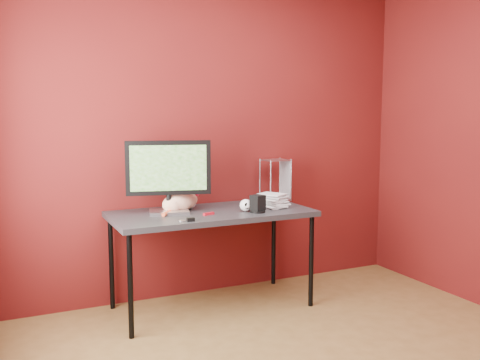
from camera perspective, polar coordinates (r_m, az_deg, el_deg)
name	(u,v)px	position (r m, az deg, el deg)	size (l,w,h in m)	color
room	(337,121)	(2.83, 10.32, 6.20)	(3.52, 3.52, 2.61)	brown
desk	(212,218)	(4.04, -3.05, -4.04)	(1.50, 0.70, 0.75)	black
monitor	(169,173)	(3.94, -7.64, 0.75)	(0.61, 0.26, 0.54)	#A8A7AC
cat	(181,201)	(4.06, -6.29, -2.21)	(0.40, 0.33, 0.22)	orange
skull_mug	(246,205)	(4.01, 0.64, -2.70)	(0.09, 0.09, 0.09)	white
speaker	(258,204)	(3.97, 1.90, -2.62)	(0.12, 0.11, 0.13)	black
book_stack	(267,132)	(4.11, 2.88, 5.18)	(0.22, 0.24, 1.18)	beige
wire_rack	(275,180)	(4.49, 3.80, 0.02)	(0.22, 0.18, 0.35)	#A8A7AC
pocket_knife	(209,214)	(3.89, -3.36, -3.62)	(0.09, 0.02, 0.02)	#AE0D1A
black_gadget	(191,220)	(3.67, -5.28, -4.23)	(0.05, 0.03, 0.03)	black
washer	(182,221)	(3.69, -6.22, -4.34)	(0.05, 0.05, 0.00)	#A8A7AC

